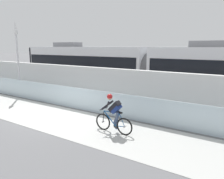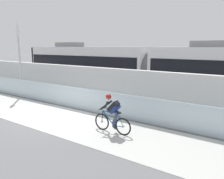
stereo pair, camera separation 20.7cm
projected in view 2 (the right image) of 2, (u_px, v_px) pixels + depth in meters
name	position (u px, v px, depth m)	size (l,w,h in m)	color
ground_plane	(51.00, 116.00, 11.26)	(200.00, 200.00, 0.00)	slate
bike_path_deck	(51.00, 116.00, 11.26)	(32.00, 3.20, 0.01)	beige
glass_parapet	(76.00, 98.00, 12.65)	(32.00, 0.05, 1.21)	silver
concrete_barrier_wall	(96.00, 85.00, 14.01)	(32.00, 0.36, 2.22)	silver
tram_rail_near	(117.00, 95.00, 16.23)	(32.00, 0.08, 0.01)	#595654
tram_rail_far	(127.00, 92.00, 17.39)	(32.00, 0.08, 0.01)	#595654
tram	(151.00, 70.00, 15.17)	(22.56, 2.54, 3.81)	silver
cyclist_on_bike	(112.00, 114.00, 9.04)	(1.77, 0.58, 1.61)	black
lamp_post_antenna	(19.00, 49.00, 15.49)	(0.28, 0.28, 5.20)	gray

